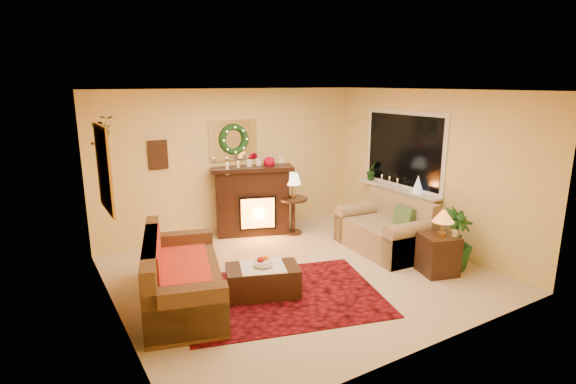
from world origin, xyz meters
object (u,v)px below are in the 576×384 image
loveseat (383,226)px  coffee_table (263,280)px  end_table_square (438,256)px  side_table_round (293,216)px  sofa (183,270)px  fireplace (252,205)px

loveseat → coffee_table: loveseat is taller
end_table_square → coffee_table: size_ratio=0.62×
side_table_round → end_table_square: 2.73m
side_table_round → sofa: bearing=-148.8°
sofa → side_table_round: 3.01m
end_table_square → coffee_table: bearing=164.4°
side_table_round → coffee_table: size_ratio=0.72×
fireplace → end_table_square: 3.33m
sofa → end_table_square: 3.59m
sofa → loveseat: (3.39, 0.07, -0.01)m
fireplace → side_table_round: 0.78m
side_table_round → loveseat: bearing=-61.3°
sofa → loveseat: size_ratio=1.30×
sofa → coffee_table: 1.02m
sofa → side_table_round: sofa is taller
fireplace → coffee_table: fireplace is taller
end_table_square → loveseat: bearing=92.1°
fireplace → side_table_round: fireplace is taller
fireplace → coffee_table: bearing=-94.2°
sofa → side_table_round: (2.57, 1.56, -0.11)m
loveseat → side_table_round: size_ratio=2.32×
sofa → coffee_table: (0.94, -0.34, -0.22)m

